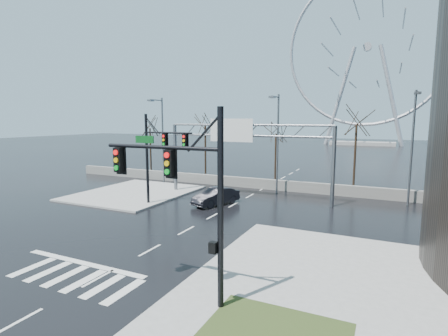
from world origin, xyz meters
The scene contains 17 objects.
ground centered at (0.00, 0.00, 0.00)m, with size 260.00×260.00×0.00m, color black.
sidewalk_right_ext centered at (10.00, 2.00, 0.07)m, with size 12.00×10.00×0.15m, color gray.
sidewalk_far centered at (-11.00, 12.00, 0.07)m, with size 10.00×12.00×0.15m, color gray.
barrier_wall centered at (0.00, 20.00, 0.55)m, with size 52.00×0.50×1.10m, color slate.
signal_mast_near centered at (5.14, -4.04, 4.87)m, with size 5.52×0.41×8.00m.
signal_mast_far centered at (-5.87, 8.96, 4.83)m, with size 4.72×0.41×8.00m.
sign_gantry centered at (-0.38, 14.96, 5.18)m, with size 16.36×0.40×7.60m.
streetlight_left centered at (-12.00, 18.16, 5.89)m, with size 0.50×2.55×10.00m.
streetlight_mid centered at (2.00, 18.16, 5.89)m, with size 0.50×2.55×10.00m.
streetlight_right centered at (14.00, 18.16, 5.89)m, with size 0.50×2.55×10.00m.
tree_far_left centered at (-18.00, 24.00, 5.57)m, with size 3.50×3.50×7.00m.
tree_left centered at (-9.00, 23.50, 5.98)m, with size 3.75×3.75×7.50m.
tree_center centered at (0.00, 24.50, 5.17)m, with size 3.25×3.25×6.50m.
tree_right centered at (9.00, 23.50, 6.22)m, with size 3.90×3.90×7.80m.
tree_far_right centered at (17.00, 24.00, 5.41)m, with size 3.40×3.40×6.80m.
ferris_wheel centered at (5.00, 95.00, 26.13)m, with size 45.00×6.00×50.91m.
car centered at (-1.43, 11.39, 0.76)m, with size 1.60×4.59×1.51m, color black.
Camera 1 is at (12.18, -15.69, 7.53)m, focal length 28.00 mm.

